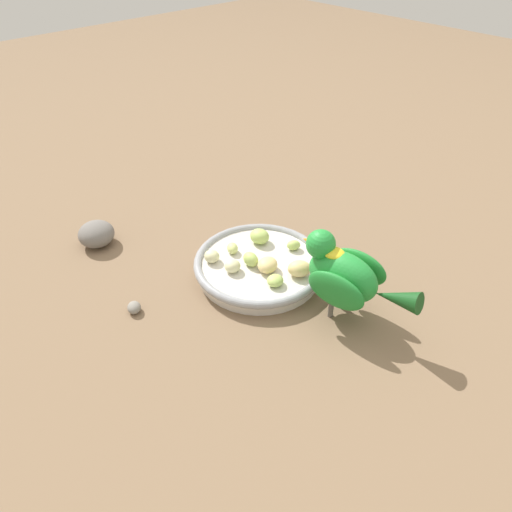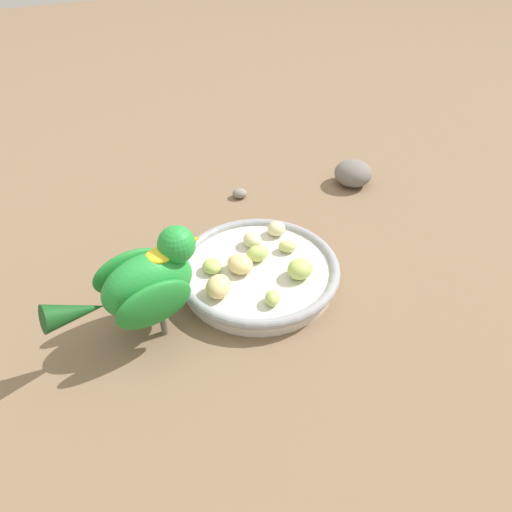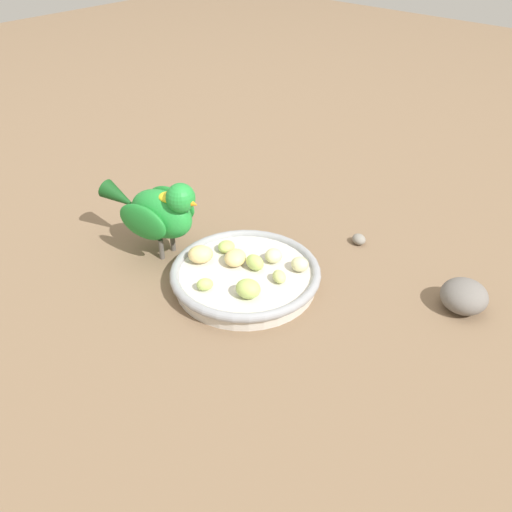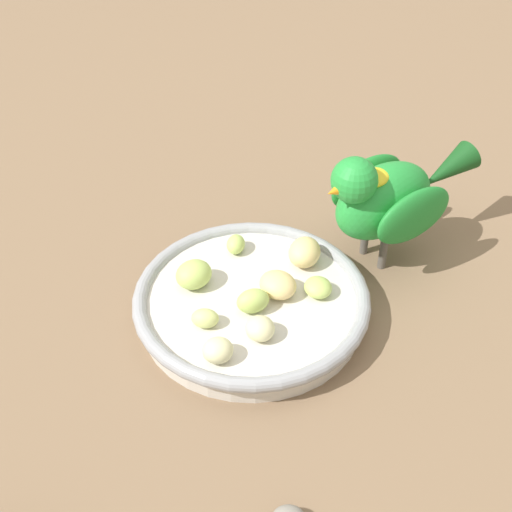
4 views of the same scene
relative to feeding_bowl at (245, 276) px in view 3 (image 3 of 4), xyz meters
The scene contains 14 objects.
ground_plane 0.04m from the feeding_bowl, 149.12° to the left, with size 4.00×4.00×0.00m, color #7A6047.
feeding_bowl is the anchor object (origin of this frame).
apple_piece_0 0.06m from the feeding_bowl, 74.41° to the left, with size 0.03×0.03×0.02m, color beige.
apple_piece_1 0.06m from the feeding_bowl, 11.27° to the left, with size 0.03×0.02×0.02m, color #C6D17A.
apple_piece_2 0.03m from the feeding_bowl, 69.90° to the left, with size 0.03×0.02×0.02m, color #B2CC66.
apple_piece_3 0.08m from the feeding_bowl, 101.36° to the right, with size 0.02×0.02×0.02m, color #B2CC66.
apple_piece_4 0.03m from the feeding_bowl, 169.56° to the left, with size 0.04×0.03×0.02m, color #E5C67F.
apple_piece_5 0.06m from the feeding_bowl, 43.55° to the right, with size 0.04×0.03×0.03m, color #B2CC66.
apple_piece_6 0.07m from the feeding_bowl, 160.73° to the left, with size 0.03×0.03×0.02m, color #B2CC66.
apple_piece_7 0.09m from the feeding_bowl, 44.93° to the left, with size 0.03×0.03×0.02m, color beige.
apple_piece_8 0.08m from the feeding_bowl, 159.78° to the right, with size 0.04×0.03×0.03m, color #E5C67F.
parrot 0.18m from the feeding_bowl, behind, with size 0.20×0.11×0.14m.
rock_large 0.33m from the feeding_bowl, 31.31° to the left, with size 0.07×0.07×0.05m, color slate.
pebble_0 0.23m from the feeding_bowl, 72.90° to the left, with size 0.03×0.02×0.02m, color gray.
Camera 3 is at (0.51, -0.53, 0.54)m, focal length 39.69 mm.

